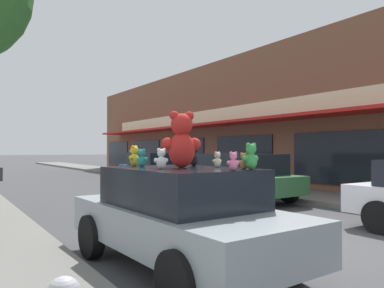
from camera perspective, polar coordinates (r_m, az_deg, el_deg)
ground_plane at (r=7.34m, az=17.40°, el=-14.29°), size 260.00×260.00×0.00m
storefront_row at (r=24.08m, az=21.01°, el=2.86°), size 16.20×37.07×6.52m
plush_art_car at (r=5.48m, az=-1.80°, el=-10.74°), size 2.02×4.08×1.44m
teddy_bear_giant at (r=5.54m, az=-1.59°, el=0.55°), size 0.63×0.44×0.84m
teddy_bear_green at (r=4.95m, az=8.98°, el=-1.93°), size 0.26×0.16×0.36m
teddy_bear_brown at (r=5.01m, az=7.90°, el=-2.64°), size 0.14×0.17×0.23m
teddy_bear_teal at (r=5.82m, az=-7.63°, el=-2.14°), size 0.16×0.21×0.28m
teddy_bear_orange at (r=5.96m, az=-1.95°, el=-2.27°), size 0.14×0.19×0.25m
teddy_bear_black at (r=5.99m, az=0.26°, el=-1.73°), size 0.22×0.27×0.36m
teddy_bear_pink at (r=4.70m, az=6.31°, el=-2.67°), size 0.18×0.12×0.24m
teddy_bear_yellow at (r=6.03m, az=-8.78°, el=-1.85°), size 0.24×0.21×0.33m
teddy_bear_cream at (r=5.54m, az=3.88°, el=-2.42°), size 0.18×0.12×0.24m
teddy_bear_white at (r=5.08m, az=-4.70°, el=-2.29°), size 0.21×0.14×0.29m
parked_car_far_center at (r=12.69m, az=7.31°, el=-4.74°), size 2.00×4.31×1.57m
parked_car_far_right at (r=18.05m, az=-6.18°, el=-3.65°), size 1.83×4.06×1.57m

